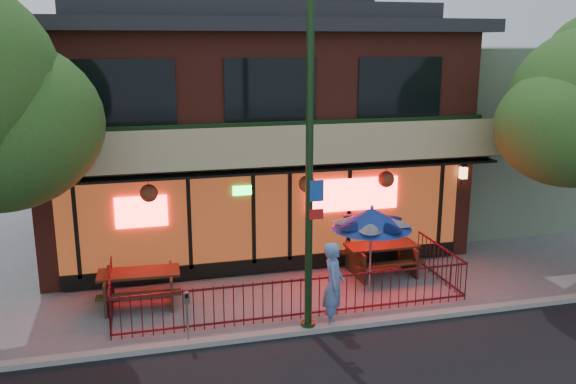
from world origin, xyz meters
The scene contains 11 objects.
ground centered at (0.00, 0.00, 0.00)m, with size 80.00×80.00×0.00m, color gray.
curb centered at (0.00, -0.50, 0.06)m, with size 80.00×0.25×0.12m, color #999993.
restaurant_building centered at (0.00, 7.11, 4.13)m, with size 12.96×9.49×8.05m.
neighbor_building centered at (9.00, 7.70, 3.00)m, with size 6.00×7.00×6.00m, color slate.
patio_fence centered at (0.00, 0.50, 0.63)m, with size 8.44×2.62×1.00m.
street_light centered at (0.00, -0.40, 3.15)m, with size 0.43×0.32×7.00m.
picnic_table_left centered at (-3.55, 1.97, 0.54)m, with size 2.00×1.57×0.83m.
picnic_table_right centered at (2.90, 2.40, 0.54)m, with size 1.96×1.52×0.83m.
patio_umbrella centered at (2.12, 1.28, 1.95)m, with size 2.00×1.99×2.28m.
pedestrian centered at (0.60, -0.35, 0.98)m, with size 0.72×0.47×1.97m, color #6184C2.
parking_meter_near centered at (-2.62, -0.40, 0.80)m, with size 0.13×0.12×1.18m.
Camera 1 is at (-3.49, -12.22, 6.19)m, focal length 38.00 mm.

